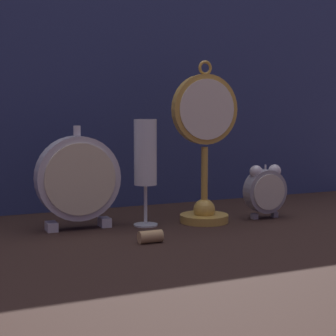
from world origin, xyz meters
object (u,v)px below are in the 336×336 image
Objects in this scene: mantel_clock_silver at (78,179)px; wine_cork at (150,237)px; pocket_watch_on_stand at (205,150)px; alarm_clock_twin_bell at (265,189)px; champagne_flute at (145,159)px.

mantel_clock_silver is 4.80× the size of wine_cork.
alarm_clock_twin_bell is at bearing -6.54° from pocket_watch_on_stand.
mantel_clock_silver is (-0.39, 0.06, 0.03)m from alarm_clock_twin_bell.
wine_cork is at bearing -62.50° from mantel_clock_silver.
alarm_clock_twin_bell is 0.27m from champagne_flute.
pocket_watch_on_stand is 0.26m from mantel_clock_silver.
pocket_watch_on_stand is at bearing -8.12° from champagne_flute.
alarm_clock_twin_bell is (0.14, -0.02, -0.09)m from pocket_watch_on_stand.
champagne_flute is (0.13, -0.02, 0.04)m from mantel_clock_silver.
pocket_watch_on_stand reaches higher than alarm_clock_twin_bell.
alarm_clock_twin_bell is 0.57× the size of mantel_clock_silver.
wine_cork is (-0.05, -0.14, -0.12)m from champagne_flute.
champagne_flute reaches higher than wine_cork.
pocket_watch_on_stand is 1.55× the size of champagne_flute.
alarm_clock_twin_bell is at bearing -8.20° from mantel_clock_silver.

